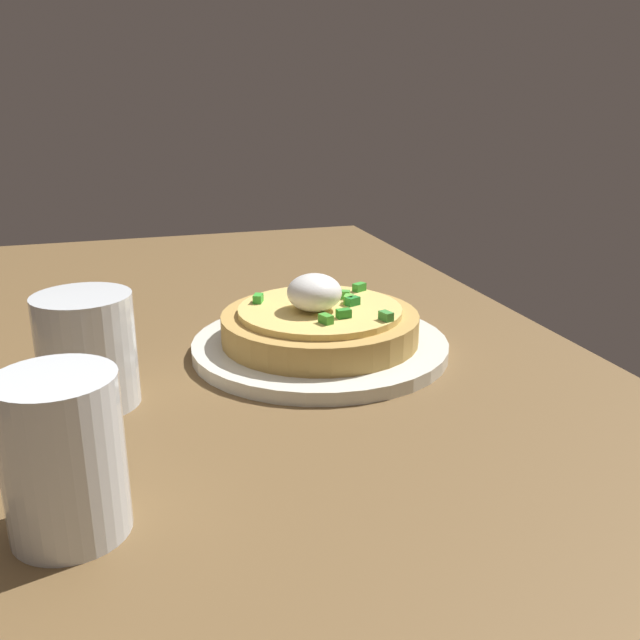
% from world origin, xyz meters
% --- Properties ---
extents(dining_table, '(1.15, 0.68, 0.03)m').
position_xyz_m(dining_table, '(0.00, 0.00, 0.02)').
color(dining_table, brown).
rests_on(dining_table, ground).
extents(plate, '(0.24, 0.24, 0.01)m').
position_xyz_m(plate, '(-0.02, -0.09, 0.04)').
color(plate, silver).
rests_on(plate, dining_table).
extents(pizza, '(0.19, 0.19, 0.07)m').
position_xyz_m(pizza, '(-0.02, -0.09, 0.06)').
color(pizza, tan).
rests_on(pizza, plate).
extents(cup_near, '(0.08, 0.08, 0.09)m').
position_xyz_m(cup_near, '(-0.08, 0.12, 0.07)').
color(cup_near, silver).
rests_on(cup_near, dining_table).
extents(cup_far, '(0.07, 0.07, 0.10)m').
position_xyz_m(cup_far, '(-0.25, 0.13, 0.07)').
color(cup_far, silver).
rests_on(cup_far, dining_table).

